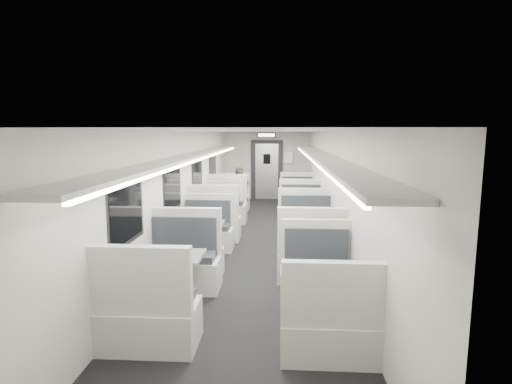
# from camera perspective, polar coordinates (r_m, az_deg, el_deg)

# --- Properties ---
(room) EXTENTS (3.24, 12.24, 2.64)m
(room) POSITION_cam_1_polar(r_m,az_deg,el_deg) (8.20, 0.18, 0.29)
(room) COLOR black
(room) RESTS_ON ground
(booth_left_a) EXTENTS (1.04, 2.10, 1.12)m
(booth_left_a) POSITION_cam_1_polar(r_m,az_deg,el_deg) (11.60, -3.85, -1.41)
(booth_left_a) COLOR silver
(booth_left_a) RESTS_ON room
(booth_left_b) EXTENTS (1.16, 2.35, 1.26)m
(booth_left_b) POSITION_cam_1_polar(r_m,az_deg,el_deg) (9.78, -5.23, -3.03)
(booth_left_b) COLOR silver
(booth_left_b) RESTS_ON room
(booth_left_c) EXTENTS (1.04, 2.11, 1.13)m
(booth_left_c) POSITION_cam_1_polar(r_m,az_deg,el_deg) (7.48, -8.02, -7.05)
(booth_left_c) COLOR silver
(booth_left_c) RESTS_ON room
(booth_left_d) EXTENTS (1.12, 2.28, 1.22)m
(booth_left_d) POSITION_cam_1_polar(r_m,az_deg,el_deg) (5.51, -12.48, -12.58)
(booth_left_d) COLOR silver
(booth_left_d) RESTS_ON room
(booth_right_a) EXTENTS (1.05, 2.12, 1.13)m
(booth_right_a) POSITION_cam_1_polar(r_m,az_deg,el_deg) (11.67, 6.04, -1.36)
(booth_right_a) COLOR silver
(booth_right_a) RESTS_ON room
(booth_right_b) EXTENTS (1.09, 2.22, 1.19)m
(booth_right_b) POSITION_cam_1_polar(r_m,az_deg,el_deg) (9.41, 6.66, -3.67)
(booth_right_b) COLOR silver
(booth_right_b) RESTS_ON room
(booth_right_c) EXTENTS (1.14, 2.31, 1.23)m
(booth_right_c) POSITION_cam_1_polar(r_m,az_deg,el_deg) (7.40, 7.55, -6.93)
(booth_right_c) COLOR silver
(booth_right_c) RESTS_ON room
(booth_right_d) EXTENTS (1.03, 2.09, 1.12)m
(booth_right_d) POSITION_cam_1_polar(r_m,az_deg,el_deg) (5.20, 9.40, -14.22)
(booth_right_d) COLOR silver
(booth_right_d) RESTS_ON room
(passenger) EXTENTS (0.54, 0.37, 1.44)m
(passenger) POSITION_cam_1_polar(r_m,az_deg,el_deg) (11.17, -2.32, 0.00)
(passenger) COLOR black
(passenger) RESTS_ON room
(window_a) EXTENTS (0.02, 1.18, 0.84)m
(window_a) POSITION_cam_1_polar(r_m,az_deg,el_deg) (11.71, -6.17, 3.46)
(window_a) COLOR black
(window_a) RESTS_ON room
(window_b) EXTENTS (0.02, 1.18, 0.84)m
(window_b) POSITION_cam_1_polar(r_m,az_deg,el_deg) (9.56, -8.36, 2.29)
(window_b) COLOR black
(window_b) RESTS_ON room
(window_c) EXTENTS (0.02, 1.18, 0.84)m
(window_c) POSITION_cam_1_polar(r_m,az_deg,el_deg) (7.43, -11.80, 0.43)
(window_c) COLOR black
(window_c) RESTS_ON room
(window_d) EXTENTS (0.02, 1.18, 0.84)m
(window_d) POSITION_cam_1_polar(r_m,az_deg,el_deg) (5.37, -17.93, -2.89)
(window_d) COLOR black
(window_d) RESTS_ON room
(luggage_rack_left) EXTENTS (0.46, 10.40, 0.09)m
(luggage_rack_left) POSITION_cam_1_polar(r_m,az_deg,el_deg) (8.00, -8.92, 5.14)
(luggage_rack_left) COLOR silver
(luggage_rack_left) RESTS_ON room
(luggage_rack_right) EXTENTS (0.46, 10.40, 0.09)m
(luggage_rack_right) POSITION_cam_1_polar(r_m,az_deg,el_deg) (7.85, 9.19, 5.07)
(luggage_rack_right) COLOR silver
(luggage_rack_right) RESTS_ON room
(vestibule_door) EXTENTS (1.10, 0.13, 2.10)m
(vestibule_door) POSITION_cam_1_polar(r_m,az_deg,el_deg) (14.10, 1.55, 3.10)
(vestibule_door) COLOR black
(vestibule_door) RESTS_ON room
(exit_sign) EXTENTS (0.62, 0.12, 0.16)m
(exit_sign) POSITION_cam_1_polar(r_m,az_deg,el_deg) (13.55, 1.51, 8.13)
(exit_sign) COLOR black
(exit_sign) RESTS_ON room
(wall_notice) EXTENTS (0.32, 0.02, 0.40)m
(wall_notice) POSITION_cam_1_polar(r_m,az_deg,el_deg) (14.05, 4.63, 4.93)
(wall_notice) COLOR white
(wall_notice) RESTS_ON room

